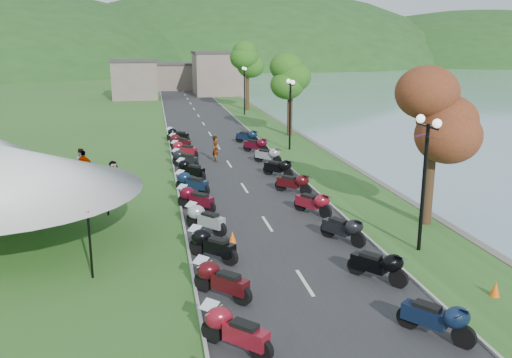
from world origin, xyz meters
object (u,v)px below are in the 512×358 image
pedestrian_a (56,193)px  vendor_tent_main (3,197)px  pedestrian_c (32,195)px  pedestrian_b (82,176)px

pedestrian_a → vendor_tent_main: bearing=-154.2°
vendor_tent_main → pedestrian_c: (-0.71, 7.60, -2.00)m
vendor_tent_main → pedestrian_b: size_ratio=4.20×
vendor_tent_main → pedestrian_c: size_ratio=4.44×
pedestrian_c → vendor_tent_main: bearing=-27.2°
vendor_tent_main → pedestrian_c: 7.89m
pedestrian_a → pedestrian_b: 3.86m
pedestrian_b → pedestrian_c: 4.31m
pedestrian_a → pedestrian_b: size_ratio=1.19×
pedestrian_b → vendor_tent_main: bearing=85.3°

